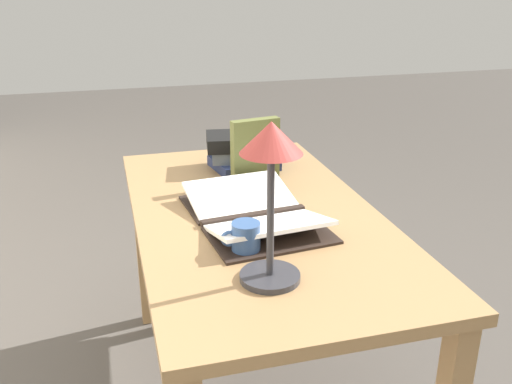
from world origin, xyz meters
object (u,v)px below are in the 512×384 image
at_px(book_stack_tall, 244,151).
at_px(coffee_mug, 245,238).
at_px(reading_lamp, 271,168).
at_px(book_standing_upright, 255,152).
at_px(open_book, 254,213).

distance_m(book_stack_tall, coffee_mug, 0.69).
xyz_separation_m(book_stack_tall, reading_lamp, (-0.83, 0.14, 0.22)).
distance_m(book_standing_upright, reading_lamp, 0.69).
distance_m(open_book, coffee_mug, 0.22).
relative_size(open_book, book_stack_tall, 1.77).
height_order(reading_lamp, coffee_mug, reading_lamp).
height_order(open_book, book_stack_tall, book_stack_tall).
xyz_separation_m(book_stack_tall, book_standing_upright, (-0.18, 0.00, 0.05)).
distance_m(open_book, book_stack_tall, 0.48).
bearing_deg(open_book, book_standing_upright, -22.25).
bearing_deg(open_book, reading_lamp, 165.04).
bearing_deg(book_standing_upright, open_book, 154.65).
height_order(book_stack_tall, coffee_mug, book_stack_tall).
bearing_deg(coffee_mug, book_standing_upright, -18.14).
relative_size(book_standing_upright, coffee_mug, 2.18).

